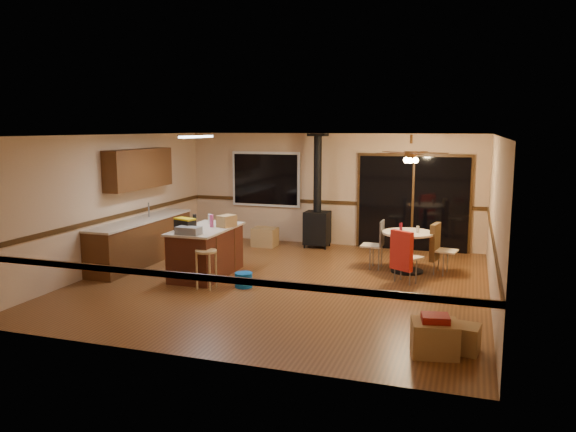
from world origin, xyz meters
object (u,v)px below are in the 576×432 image
at_px(wood_stove, 317,216).
at_px(chair_left, 377,239).
at_px(box_corner_b, 462,338).
at_px(chair_right, 436,242).
at_px(kitchen_island, 206,251).
at_px(blue_bucket, 244,280).
at_px(toolbox_black, 185,225).
at_px(box_under_window, 265,237).
at_px(dining_table, 408,245).
at_px(bar_stool, 206,269).
at_px(box_corner_a, 435,338).
at_px(toolbox_grey, 189,231).
at_px(chair_near, 402,251).

relative_size(wood_stove, chair_left, 4.89).
bearing_deg(box_corner_b, chair_right, 98.29).
distance_m(kitchen_island, blue_bucket, 1.14).
bearing_deg(kitchen_island, toolbox_black, -115.57).
distance_m(blue_bucket, box_corner_b, 4.04).
relative_size(kitchen_island, box_under_window, 3.10).
height_order(dining_table, box_corner_b, dining_table).
bearing_deg(kitchen_island, wood_stove, 66.91).
xyz_separation_m(bar_stool, box_corner_a, (3.90, -1.71, -0.13)).
height_order(chair_right, box_corner_b, chair_right).
bearing_deg(bar_stool, box_corner_b, -19.60).
xyz_separation_m(bar_stool, dining_table, (3.14, 2.20, 0.20)).
relative_size(bar_stool, blue_bucket, 2.20).
distance_m(toolbox_grey, toolbox_black, 0.32).
relative_size(chair_left, chair_near, 0.74).
bearing_deg(toolbox_black, chair_left, 31.64).
height_order(toolbox_grey, bar_stool, toolbox_grey).
relative_size(wood_stove, box_corner_a, 4.62).
bearing_deg(box_under_window, kitchen_island, -92.43).
bearing_deg(chair_left, toolbox_grey, -143.36).
xyz_separation_m(chair_right, box_corner_b, (0.55, -3.78, -0.43)).
xyz_separation_m(box_under_window, box_corner_b, (4.48, -5.07, -0.05)).
bearing_deg(blue_bucket, chair_near, 22.82).
height_order(toolbox_grey, box_corner_a, toolbox_grey).
bearing_deg(chair_right, chair_near, -118.99).
height_order(kitchen_island, box_under_window, kitchen_island).
distance_m(chair_left, chair_near, 1.12).
bearing_deg(kitchen_island, dining_table, 21.83).
height_order(wood_stove, box_corner_a, wood_stove).
bearing_deg(box_under_window, toolbox_grey, -91.90).
bearing_deg(kitchen_island, blue_bucket, -28.38).
relative_size(bar_stool, dining_table, 0.69).
distance_m(toolbox_black, box_under_window, 3.31).
bearing_deg(bar_stool, chair_right, 31.96).
bearing_deg(bar_stool, toolbox_black, 147.98).
relative_size(toolbox_grey, blue_bucket, 1.39).
bearing_deg(chair_near, box_corner_a, -76.03).
distance_m(toolbox_grey, bar_stool, 0.75).
relative_size(wood_stove, dining_table, 2.58).
distance_m(dining_table, chair_near, 0.86).
height_order(kitchen_island, chair_near, chair_near).
bearing_deg(blue_bucket, chair_left, 45.88).
xyz_separation_m(blue_bucket, chair_left, (1.97, 2.03, 0.46)).
relative_size(kitchen_island, bar_stool, 2.50).
distance_m(blue_bucket, chair_right, 3.72).
distance_m(chair_left, box_corner_a, 4.25).
xyz_separation_m(blue_bucket, box_under_window, (-0.85, 3.30, 0.09)).
relative_size(toolbox_grey, dining_table, 0.43).
bearing_deg(box_corner_b, kitchen_island, 153.56).
relative_size(kitchen_island, blue_bucket, 5.51).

